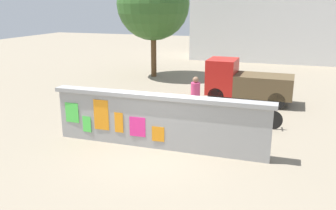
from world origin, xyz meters
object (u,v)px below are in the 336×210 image
person_walking (195,94)px  motorcycle (118,106)px  bicycle_near (178,124)px  tree_roadside (153,4)px  bicycle_far (257,118)px  auto_rickshaw_truck (245,82)px

person_walking → motorcycle: bearing=-164.3°
bicycle_near → tree_roadside: (-4.18, 8.93, 3.80)m
motorcycle → bicycle_far: bicycle_far is taller
bicycle_near → bicycle_far: 2.82m
motorcycle → tree_roadside: size_ratio=0.30×
motorcycle → bicycle_far: (5.03, 0.52, -0.10)m
bicycle_far → tree_roadside: bearing=131.5°
auto_rickshaw_truck → bicycle_near: (-1.59, -4.73, -0.54)m
bicycle_near → tree_roadside: size_ratio=0.27×
motorcycle → person_walking: person_walking is taller
auto_rickshaw_truck → tree_roadside: bearing=144.0°
person_walking → tree_roadside: (-4.34, 7.22, 3.18)m
bicycle_far → bicycle_near: bearing=-149.1°
bicycle_near → bicycle_far: same height
bicycle_far → person_walking: size_ratio=1.05×
person_walking → tree_roadside: tree_roadside is taller
auto_rickshaw_truck → person_walking: auto_rickshaw_truck is taller
auto_rickshaw_truck → person_walking: bearing=-115.4°
bicycle_near → bicycle_far: (2.42, 1.45, 0.00)m
person_walking → bicycle_near: bearing=-95.1°
bicycle_far → person_walking: bearing=173.6°
motorcycle → bicycle_near: bicycle_near is taller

